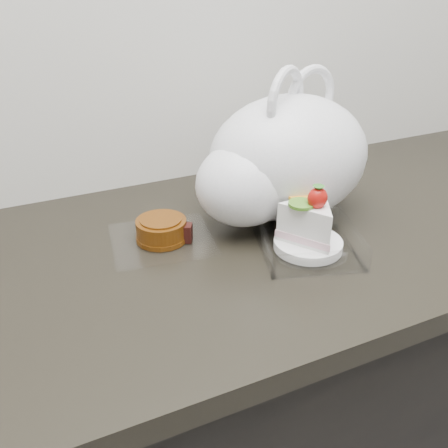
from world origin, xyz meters
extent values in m
cube|color=black|center=(0.00, 1.69, 0.43)|extent=(2.00, 0.60, 0.86)
cube|color=black|center=(0.00, 1.69, 0.88)|extent=(2.04, 0.64, 0.04)
cube|color=white|center=(0.10, 1.60, 0.90)|extent=(0.20, 0.20, 0.00)
cylinder|color=white|center=(0.10, 1.60, 0.91)|extent=(0.12, 0.12, 0.02)
ellipsoid|color=red|center=(0.10, 1.59, 1.01)|extent=(0.03, 0.03, 0.04)
cone|color=#2D7223|center=(0.10, 1.59, 1.02)|extent=(0.02, 0.02, 0.01)
cylinder|color=#53932A|center=(0.08, 1.60, 0.99)|extent=(0.04, 0.04, 0.01)
cube|color=gold|center=(0.10, 1.62, 0.99)|extent=(0.05, 0.02, 0.01)
cube|color=white|center=(-0.12, 1.74, 0.90)|extent=(0.20, 0.20, 0.00)
cylinder|color=#64340B|center=(-0.12, 1.74, 0.92)|extent=(0.09, 0.09, 0.04)
cylinder|color=#64340B|center=(-0.12, 1.74, 0.91)|extent=(0.09, 0.09, 0.01)
cylinder|color=#64340B|center=(-0.12, 1.74, 0.94)|extent=(0.07, 0.07, 0.00)
cube|color=black|center=(-0.08, 1.72, 0.92)|extent=(0.03, 0.03, 0.03)
ellipsoid|color=white|center=(0.14, 1.74, 1.02)|extent=(0.39, 0.35, 0.23)
ellipsoid|color=white|center=(0.04, 1.72, 0.99)|extent=(0.23, 0.22, 0.15)
torus|color=white|center=(0.12, 1.73, 1.12)|extent=(0.12, 0.08, 0.13)
torus|color=white|center=(0.20, 1.76, 1.12)|extent=(0.12, 0.04, 0.12)
camera|label=1|loc=(-0.34, 0.99, 1.35)|focal=40.00mm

